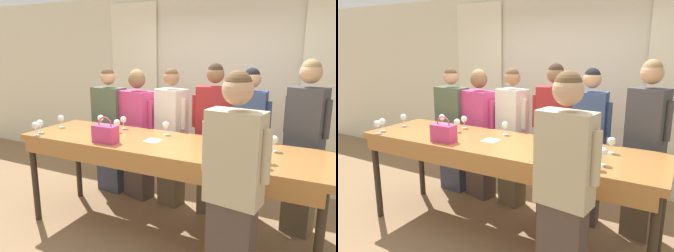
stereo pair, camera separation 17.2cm
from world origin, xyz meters
TOP-DOWN VIEW (x-y plane):
  - ground_plane at (0.00, 0.00)m, footprint 18.00×18.00m
  - wall_back at (0.00, 1.89)m, footprint 12.00×0.06m
  - curtain_panel_left at (-1.50, 1.83)m, footprint 0.84×0.03m
  - curtain_panel_right at (1.50, 1.83)m, footprint 0.84×0.03m
  - tasting_bar at (0.00, -0.02)m, footprint 3.13×0.87m
  - wine_bottle at (0.45, 0.01)m, footprint 0.09×0.09m
  - handbag at (-0.52, -0.27)m, footprint 0.25×0.13m
  - wine_glass_front_left at (-0.12, 0.28)m, footprint 0.07×0.07m
  - wine_glass_front_mid at (0.82, 0.02)m, footprint 0.07×0.07m
  - wine_glass_front_right at (-0.70, 0.31)m, footprint 0.07×0.07m
  - wine_glass_center_left at (-1.39, -0.38)m, footprint 0.07×0.07m
  - wine_glass_center_mid at (1.03, -0.29)m, footprint 0.07×0.07m
  - wine_glass_center_right at (1.04, 0.19)m, footprint 0.07×0.07m
  - wine_glass_back_left at (-0.67, 0.13)m, footprint 0.07×0.07m
  - wine_glass_back_mid at (1.05, -0.17)m, footprint 0.07×0.07m
  - wine_glass_back_right at (-1.41, 0.03)m, footprint 0.07×0.07m
  - wine_glass_near_host at (-1.43, -0.27)m, footprint 0.07×0.07m
  - wine_glass_by_bottle at (-1.00, 0.26)m, footprint 0.07×0.07m
  - napkin at (-0.13, -0.01)m, footprint 0.16×0.16m
  - guest_olive_jacket at (-1.22, 0.72)m, footprint 0.56×0.28m
  - guest_pink_top at (-0.77, 0.72)m, footprint 0.54×0.37m
  - guest_cream_sweater at (-0.28, 0.72)m, footprint 0.46×0.33m
  - guest_striped_shirt at (0.28, 0.72)m, footprint 0.52×0.28m
  - guest_navy_coat at (0.68, 0.72)m, footprint 0.46×0.26m
  - guest_beige_cap at (1.26, 0.72)m, footprint 0.46×0.34m
  - host_pouring at (0.89, -0.64)m, footprint 0.52×0.25m

SIDE VIEW (x-z plane):
  - ground_plane at x=0.00m, z-range 0.00..0.00m
  - guest_pink_top at x=-0.77m, z-range 0.02..1.74m
  - guest_olive_jacket at x=-1.22m, z-range 0.02..1.74m
  - guest_cream_sweater at x=-0.28m, z-range 0.03..1.78m
  - guest_navy_coat at x=0.68m, z-range 0.03..1.81m
  - guest_striped_shirt at x=0.28m, z-range 0.04..1.85m
  - tasting_bar at x=0.00m, z-range 0.44..1.49m
  - host_pouring at x=0.89m, z-range 0.05..1.88m
  - guest_beige_cap at x=1.26m, z-range 0.05..1.92m
  - napkin at x=-0.13m, z-range 1.05..1.05m
  - handbag at x=-0.52m, z-range 1.01..1.27m
  - wine_glass_front_mid at x=0.82m, z-range 1.08..1.23m
  - wine_glass_center_mid at x=1.03m, z-range 1.08..1.23m
  - wine_glass_center_right at x=1.04m, z-range 1.08..1.23m
  - wine_glass_near_host at x=-1.43m, z-range 1.08..1.23m
  - wine_glass_front_left at x=-0.12m, z-range 1.08..1.23m
  - wine_glass_front_right at x=-0.70m, z-range 1.08..1.23m
  - wine_glass_center_left at x=-1.39m, z-range 1.08..1.23m
  - wine_glass_back_left at x=-0.67m, z-range 1.08..1.23m
  - wine_glass_back_mid at x=1.05m, z-range 1.08..1.23m
  - wine_glass_back_right at x=-1.41m, z-range 1.08..1.23m
  - wine_glass_by_bottle at x=-1.00m, z-range 1.08..1.23m
  - wine_bottle at x=0.45m, z-range 1.01..1.33m
  - curtain_panel_left at x=-1.50m, z-range 0.00..2.69m
  - curtain_panel_right at x=1.50m, z-range 0.00..2.69m
  - wall_back at x=0.00m, z-range 0.00..2.80m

